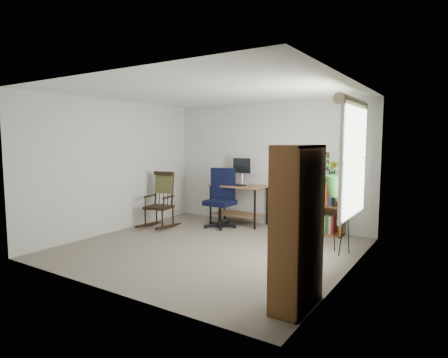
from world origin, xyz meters
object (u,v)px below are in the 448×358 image
Objects in this scene: rocking_chair at (159,199)px; low_bookshelf at (316,205)px; tall_bookshelf at (297,227)px; office_chair at (220,198)px; desk at (239,204)px.

rocking_chair is 1.04× the size of low_bookshelf.
low_bookshelf is 3.18m from tall_bookshelf.
office_chair is 0.71× the size of tall_bookshelf.
rocking_chair is 0.67× the size of tall_bookshelf.
low_bookshelf is (2.70, 1.21, -0.02)m from rocking_chair.
tall_bookshelf is (2.41, -2.93, 0.42)m from desk.
desk is 1.57m from low_bookshelf.
office_chair is at bearing -161.35° from low_bookshelf.
desk is 1.58m from rocking_chair.
desk is 0.67× the size of tall_bookshelf.
desk is 1.01× the size of rocking_chair.
rocking_chair reaches higher than low_bookshelf.
desk is at bearing 54.36° from office_chair.
low_bookshelf reaches higher than desk.
office_chair is 3.57m from tall_bookshelf.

